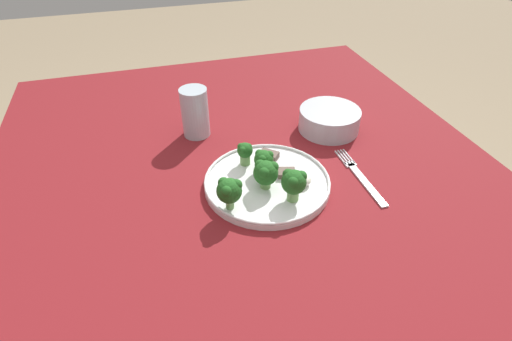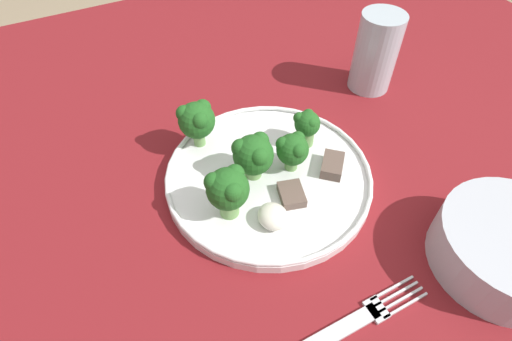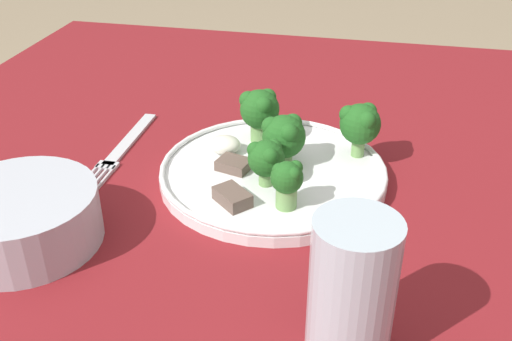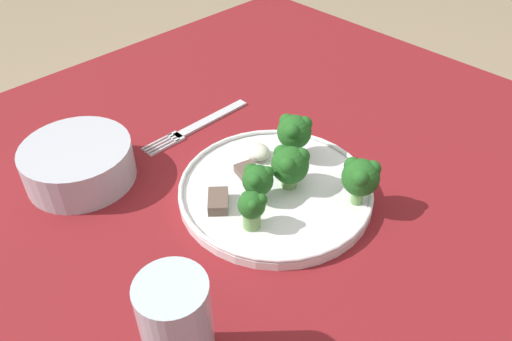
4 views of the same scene
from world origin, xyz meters
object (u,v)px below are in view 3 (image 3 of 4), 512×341
Objects in this scene: fork at (122,148)px; drinking_glass at (351,297)px; dinner_plate at (273,172)px; cream_bowl at (22,219)px.

drinking_glass reaches higher than fork.
drinking_glass is (-0.10, 0.23, 0.04)m from dinner_plate.
fork is at bearing -94.56° from cream_bowl.
fork is 1.68× the size of drinking_glass.
fork is 0.19m from cream_bowl.
fork is 0.40m from drinking_glass.
cream_bowl reaches higher than fork.
drinking_glass is (-0.31, 0.07, 0.03)m from cream_bowl.
dinner_plate is 0.20m from fork.
cream_bowl is 0.32m from drinking_glass.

